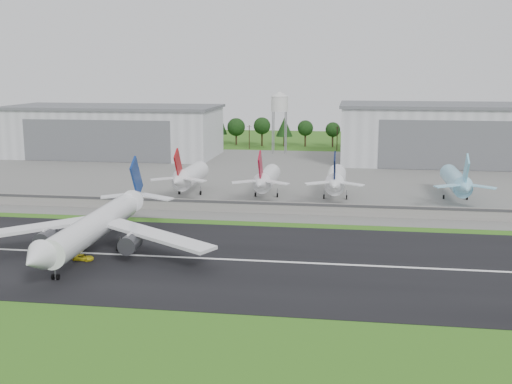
% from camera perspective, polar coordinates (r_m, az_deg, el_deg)
% --- Properties ---
extents(ground, '(600.00, 600.00, 0.00)m').
position_cam_1_polar(ground, '(128.30, -5.33, -7.23)').
color(ground, '#2E5714').
rests_on(ground, ground).
extents(runway, '(320.00, 60.00, 0.10)m').
position_cam_1_polar(runway, '(137.56, -4.33, -5.94)').
color(runway, black).
rests_on(runway, ground).
extents(runway_centerline, '(220.00, 1.00, 0.02)m').
position_cam_1_polar(runway_centerline, '(137.54, -4.33, -5.91)').
color(runway_centerline, white).
rests_on(runway_centerline, runway).
extents(apron, '(320.00, 150.00, 0.10)m').
position_cam_1_polar(apron, '(243.37, 1.48, 1.49)').
color(apron, slate).
rests_on(apron, ground).
extents(blast_fence, '(240.00, 0.61, 3.50)m').
position_cam_1_polar(blast_fence, '(179.85, -1.12, -1.31)').
color(blast_fence, gray).
rests_on(blast_fence, ground).
extents(hangar_west, '(97.00, 44.00, 23.20)m').
position_cam_1_polar(hangar_west, '(305.07, -12.55, 5.33)').
color(hangar_west, silver).
rests_on(hangar_west, ground).
extents(hangar_east, '(102.00, 47.00, 25.20)m').
position_cam_1_polar(hangar_east, '(287.98, 17.69, 4.96)').
color(hangar_east, silver).
rests_on(hangar_east, ground).
extents(water_tower, '(8.40, 8.40, 29.40)m').
position_cam_1_polar(water_tower, '(305.62, 2.11, 8.02)').
color(water_tower, '#99999E').
rests_on(water_tower, ground).
extents(utility_poles, '(230.00, 3.00, 12.00)m').
position_cam_1_polar(utility_poles, '(322.10, 3.27, 3.78)').
color(utility_poles, black).
rests_on(utility_poles, ground).
extents(treeline, '(320.00, 16.00, 22.00)m').
position_cam_1_polar(treeline, '(336.93, 3.52, 4.09)').
color(treeline, black).
rests_on(treeline, ground).
extents(main_airliner, '(57.26, 59.15, 18.17)m').
position_cam_1_polar(main_airliner, '(143.49, -14.24, -3.53)').
color(main_airliner, white).
rests_on(main_airliner, runway).
extents(ground_vehicle, '(4.79, 2.59, 1.28)m').
position_cam_1_polar(ground_vehicle, '(140.52, -15.12, -5.64)').
color(ground_vehicle, yellow).
rests_on(ground_vehicle, runway).
extents(parked_jet_red_a, '(7.36, 31.29, 16.82)m').
position_cam_1_polar(parked_jet_red_a, '(204.24, -6.03, 1.39)').
color(parked_jet_red_a, white).
rests_on(parked_jet_red_a, ground).
extents(parked_jet_red_b, '(7.36, 31.29, 16.61)m').
position_cam_1_polar(parked_jet_red_b, '(199.45, 0.88, 1.16)').
color(parked_jet_red_b, white).
rests_on(parked_jet_red_b, ground).
extents(parked_jet_navy, '(7.36, 31.29, 16.80)m').
position_cam_1_polar(parked_jet_navy, '(197.73, 7.08, 1.05)').
color(parked_jet_navy, white).
rests_on(parked_jet_navy, ground).
extents(parked_jet_skyblue, '(7.36, 37.29, 16.62)m').
position_cam_1_polar(parked_jet_skyblue, '(205.06, 17.43, 0.92)').
color(parked_jet_skyblue, '#8DD4F4').
rests_on(parked_jet_skyblue, ground).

